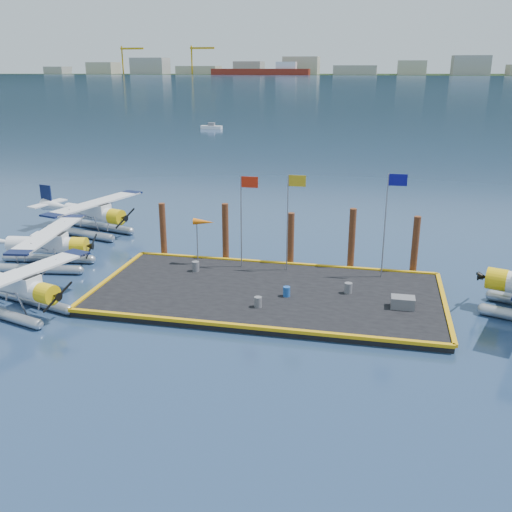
{
  "coord_description": "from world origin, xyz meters",
  "views": [
    {
      "loc": [
        5.9,
        -30.55,
        12.94
      ],
      "look_at": [
        -1.14,
        2.0,
        1.82
      ],
      "focal_mm": 40.0,
      "sensor_mm": 36.0,
      "label": 1
    }
  ],
  "objects_px": {
    "flagpole_blue": "(389,210)",
    "piling_2": "(291,241)",
    "seaplane_b": "(45,247)",
    "piling_4": "(415,247)",
    "crate": "(403,302)",
    "seaplane_a": "(18,289)",
    "flagpole_red": "(244,208)",
    "drum_1": "(258,302)",
    "flagpole_yellow": "(291,208)",
    "windsock": "(204,223)",
    "seaplane_c": "(92,215)",
    "drum_0": "(196,266)",
    "piling_0": "(163,231)",
    "piling_3": "(352,241)",
    "drum_4": "(348,288)",
    "piling_1": "(225,234)",
    "drum_3": "(287,292)"
  },
  "relations": [
    {
      "from": "seaplane_c",
      "to": "windsock",
      "type": "xyz_separation_m",
      "value": [
        11.33,
        -6.3,
        1.68
      ]
    },
    {
      "from": "crate",
      "to": "piling_4",
      "type": "height_order",
      "value": "piling_4"
    },
    {
      "from": "drum_0",
      "to": "drum_4",
      "type": "height_order",
      "value": "drum_0"
    },
    {
      "from": "drum_1",
      "to": "crate",
      "type": "bearing_deg",
      "value": 11.32
    },
    {
      "from": "drum_4",
      "to": "flagpole_red",
      "type": "height_order",
      "value": "flagpole_red"
    },
    {
      "from": "seaplane_b",
      "to": "drum_0",
      "type": "xyz_separation_m",
      "value": [
        10.35,
        0.44,
        -0.73
      ]
    },
    {
      "from": "drum_3",
      "to": "piling_0",
      "type": "bearing_deg",
      "value": 148.27
    },
    {
      "from": "seaplane_a",
      "to": "flagpole_red",
      "type": "relative_size",
      "value": 1.5
    },
    {
      "from": "drum_0",
      "to": "piling_2",
      "type": "xyz_separation_m",
      "value": [
        5.68,
        3.07,
        1.18
      ]
    },
    {
      "from": "flagpole_yellow",
      "to": "crate",
      "type": "bearing_deg",
      "value": -33.96
    },
    {
      "from": "seaplane_c",
      "to": "windsock",
      "type": "bearing_deg",
      "value": 76.65
    },
    {
      "from": "flagpole_blue",
      "to": "windsock",
      "type": "distance_m",
      "value": 11.81
    },
    {
      "from": "drum_1",
      "to": "seaplane_a",
      "type": "bearing_deg",
      "value": -168.43
    },
    {
      "from": "piling_1",
      "to": "piling_2",
      "type": "distance_m",
      "value": 4.5
    },
    {
      "from": "drum_1",
      "to": "windsock",
      "type": "bearing_deg",
      "value": 128.46
    },
    {
      "from": "drum_3",
      "to": "flagpole_red",
      "type": "relative_size",
      "value": 0.1
    },
    {
      "from": "drum_0",
      "to": "crate",
      "type": "distance_m",
      "value": 13.25
    },
    {
      "from": "seaplane_c",
      "to": "flagpole_red",
      "type": "xyz_separation_m",
      "value": [
        14.06,
        -6.3,
        2.85
      ]
    },
    {
      "from": "flagpole_blue",
      "to": "piling_3",
      "type": "relative_size",
      "value": 1.51
    },
    {
      "from": "seaplane_a",
      "to": "seaplane_c",
      "type": "distance_m",
      "value": 15.56
    },
    {
      "from": "seaplane_c",
      "to": "piling_4",
      "type": "xyz_separation_m",
      "value": [
        24.85,
        -4.7,
        0.45
      ]
    },
    {
      "from": "drum_1",
      "to": "piling_0",
      "type": "xyz_separation_m",
      "value": [
        -8.43,
        7.84,
        1.31
      ]
    },
    {
      "from": "flagpole_blue",
      "to": "piling_1",
      "type": "relative_size",
      "value": 1.55
    },
    {
      "from": "drum_3",
      "to": "piling_2",
      "type": "xyz_separation_m",
      "value": [
        -0.72,
        6.01,
        1.21
      ]
    },
    {
      "from": "flagpole_yellow",
      "to": "flagpole_blue",
      "type": "height_order",
      "value": "flagpole_blue"
    },
    {
      "from": "flagpole_yellow",
      "to": "windsock",
      "type": "relative_size",
      "value": 1.99
    },
    {
      "from": "seaplane_b",
      "to": "piling_1",
      "type": "xyz_separation_m",
      "value": [
        11.53,
        3.51,
        0.64
      ]
    },
    {
      "from": "drum_3",
      "to": "piling_1",
      "type": "bearing_deg",
      "value": 130.97
    },
    {
      "from": "drum_0",
      "to": "piling_3",
      "type": "xyz_separation_m",
      "value": [
        9.68,
        3.07,
        1.43
      ]
    },
    {
      "from": "piling_3",
      "to": "piling_2",
      "type": "bearing_deg",
      "value": 180.0
    },
    {
      "from": "seaplane_a",
      "to": "windsock",
      "type": "distance_m",
      "value": 12.0
    },
    {
      "from": "drum_3",
      "to": "piling_3",
      "type": "xyz_separation_m",
      "value": [
        3.28,
        6.01,
        1.46
      ]
    },
    {
      "from": "flagpole_red",
      "to": "piling_2",
      "type": "xyz_separation_m",
      "value": [
        2.79,
        1.6,
        -2.5
      ]
    },
    {
      "from": "drum_1",
      "to": "drum_4",
      "type": "distance_m",
      "value": 5.62
    },
    {
      "from": "flagpole_blue",
      "to": "piling_2",
      "type": "bearing_deg",
      "value": 165.52
    },
    {
      "from": "piling_4",
      "to": "crate",
      "type": "bearing_deg",
      "value": -97.48
    },
    {
      "from": "seaplane_b",
      "to": "crate",
      "type": "bearing_deg",
      "value": 75.69
    },
    {
      "from": "drum_0",
      "to": "drum_1",
      "type": "xyz_separation_m",
      "value": [
        5.11,
        -4.77,
        -0.03
      ]
    },
    {
      "from": "seaplane_c",
      "to": "piling_4",
      "type": "distance_m",
      "value": 25.3
    },
    {
      "from": "piling_0",
      "to": "piling_3",
      "type": "xyz_separation_m",
      "value": [
        13.0,
        0.0,
        0.15
      ]
    },
    {
      "from": "flagpole_blue",
      "to": "piling_4",
      "type": "relative_size",
      "value": 1.62
    },
    {
      "from": "seaplane_c",
      "to": "windsock",
      "type": "relative_size",
      "value": 3.19
    },
    {
      "from": "seaplane_a",
      "to": "seaplane_b",
      "type": "height_order",
      "value": "seaplane_b"
    },
    {
      "from": "seaplane_a",
      "to": "piling_2",
      "type": "distance_m",
      "value": 17.01
    },
    {
      "from": "seaplane_a",
      "to": "piling_1",
      "type": "distance_m",
      "value": 13.76
    },
    {
      "from": "piling_3",
      "to": "seaplane_a",
      "type": "bearing_deg",
      "value": -148.96
    },
    {
      "from": "piling_2",
      "to": "seaplane_b",
      "type": "bearing_deg",
      "value": -167.64
    },
    {
      "from": "seaplane_b",
      "to": "seaplane_c",
      "type": "height_order",
      "value": "seaplane_c"
    },
    {
      "from": "drum_0",
      "to": "flagpole_yellow",
      "type": "distance_m",
      "value": 7.15
    },
    {
      "from": "piling_0",
      "to": "piling_2",
      "type": "xyz_separation_m",
      "value": [
        9.0,
        0.0,
        -0.1
      ]
    }
  ]
}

